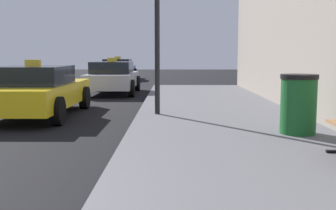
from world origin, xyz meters
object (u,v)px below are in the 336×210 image
Objects in this scene: car_silver at (113,77)px; car_blue at (118,69)px; trash_bin at (298,104)px; car_yellow at (36,91)px.

car_silver and car_blue have the same top height.
car_silver is at bearing -84.01° from car_blue.
trash_bin is 0.24× the size of car_yellow.
car_silver is 0.96× the size of car_blue.
car_yellow reaches higher than trash_bin.
car_yellow and car_silver have the same top height.
car_blue is at bearing 106.78° from trash_bin.
car_yellow and car_blue have the same top height.
car_yellow is at bearing 151.64° from trash_bin.
car_silver is (-4.59, 9.13, -0.04)m from trash_bin.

